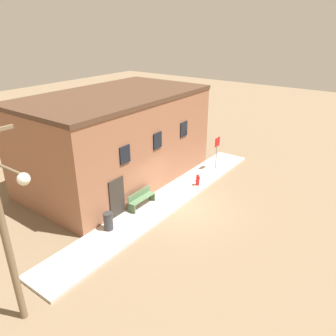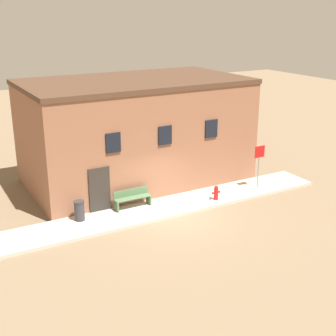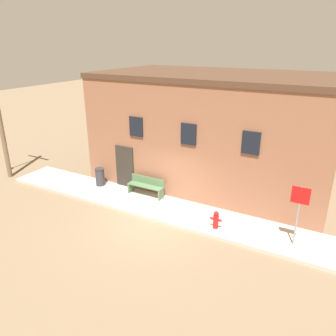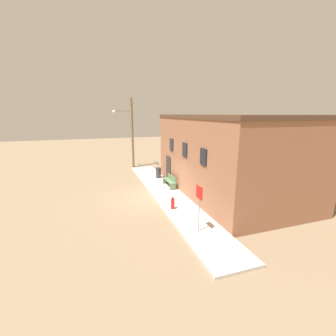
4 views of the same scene
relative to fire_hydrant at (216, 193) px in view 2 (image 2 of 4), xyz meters
The scene contains 7 objects.
ground_plane 2.66m from the fire_hydrant, 167.87° to the right, with size 80.00×80.00×0.00m, color #7A664C.
sidewalk 2.64m from the fire_hydrant, 168.80° to the left, with size 16.72×2.11×0.14m.
brick_building 5.59m from the fire_hydrant, 112.48° to the left, with size 11.38×6.48×5.48m.
fire_hydrant is the anchor object (origin of this frame).
stop_sign 3.06m from the fire_hydrant, ahead, with size 0.60×0.06×2.22m.
bench 4.07m from the fire_hydrant, 163.34° to the left, with size 1.74×0.44×0.86m.
trash_bin 6.59m from the fire_hydrant, behind, with size 0.46×0.46×0.89m.
Camera 2 is at (-9.76, -16.49, 8.86)m, focal length 50.00 mm.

